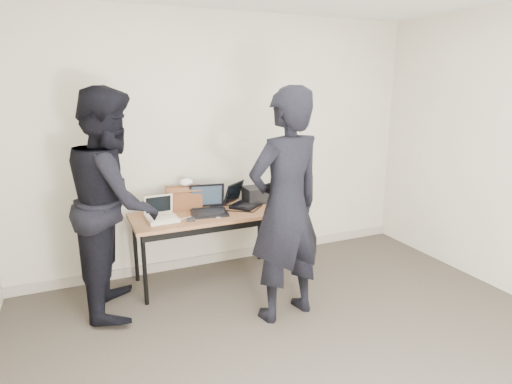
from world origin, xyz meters
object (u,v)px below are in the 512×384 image
laptop_beige (162,215)px  person_observer (114,202)px  desk (208,219)px  person_typist (286,207)px  laptop_right (242,201)px  leather_satchel (184,198)px  equipment_box (258,194)px  laptop_center (208,207)px

laptop_beige → person_observer: (-0.43, -0.13, 0.22)m
desk → person_typist: (0.40, -0.91, 0.33)m
laptop_right → person_observer: person_observer is taller
laptop_beige → laptop_right: 0.89m
leather_satchel → equipment_box: bearing=5.8°
laptop_center → person_observer: person_observer is taller
leather_satchel → laptop_center: bearing=-37.0°
laptop_center → person_typist: 1.04m
laptop_center → equipment_box: (0.61, 0.16, 0.02)m
laptop_right → person_typist: size_ratio=0.23×
person_observer → laptop_beige: bearing=-62.1°
desk → laptop_right: bearing=15.9°
laptop_center → laptop_right: bearing=22.7°
person_observer → person_typist: bearing=-109.8°
laptop_beige → laptop_center: bearing=2.6°
laptop_center → leather_satchel: bearing=144.4°
laptop_beige → laptop_center: size_ratio=0.72×
desk → equipment_box: bearing=16.6°
person_observer → laptop_center: bearing=-67.9°
leather_satchel → desk: bearing=-43.2°
laptop_center → leather_satchel: 0.29m
equipment_box → person_typist: size_ratio=0.15×
laptop_beige → person_observer: size_ratio=0.15×
laptop_center → person_typist: size_ratio=0.21×
leather_satchel → equipment_box: size_ratio=1.33×
desk → person_observer: 0.96m
equipment_box → leather_satchel: bearing=177.5°
laptop_beige → person_observer: bearing=-166.2°
person_typist → person_observer: (-1.29, 0.75, -0.00)m
desk → laptop_beige: size_ratio=5.09×
laptop_center → laptop_right: size_ratio=0.89×
laptop_right → equipment_box: bearing=-21.3°
equipment_box → laptop_center: bearing=-165.1°
leather_satchel → person_observer: person_observer is taller
desk → person_observer: person_observer is taller
desk → laptop_center: bearing=60.4°
leather_satchel → laptop_beige: bearing=-130.3°
person_typist → person_observer: bearing=-41.3°
desk → person_typist: size_ratio=0.76×
equipment_box → laptop_beige: bearing=-168.9°
laptop_center → equipment_box: laptop_center is taller
laptop_center → person_typist: person_typist is taller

